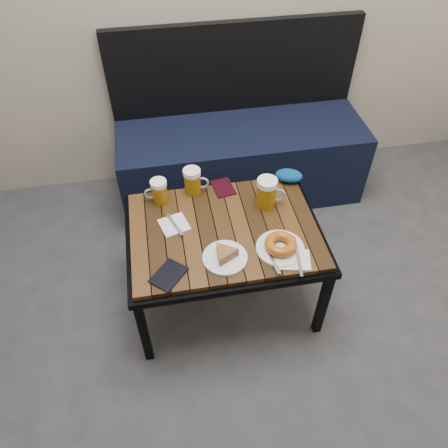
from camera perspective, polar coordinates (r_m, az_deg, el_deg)
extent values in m
cube|color=black|center=(2.62, 2.20, 8.19)|extent=(1.40, 0.50, 0.45)
cube|color=black|center=(2.56, 1.39, 19.77)|extent=(1.40, 0.05, 0.50)
cube|color=black|center=(1.90, -10.42, -13.69)|extent=(0.03, 0.03, 0.42)
cube|color=black|center=(1.99, 12.78, -10.12)|extent=(0.04, 0.03, 0.42)
cube|color=black|center=(2.24, -11.15, -1.39)|extent=(0.03, 0.04, 0.42)
cube|color=black|center=(2.32, 8.28, 1.12)|extent=(0.04, 0.04, 0.42)
cube|color=black|center=(1.89, 0.00, -1.37)|extent=(0.84, 0.62, 0.03)
cube|color=#32190B|center=(1.88, 0.00, -0.83)|extent=(0.80, 0.58, 0.02)
cylinder|color=#8C5E0B|center=(1.98, -8.40, 4.02)|extent=(0.07, 0.07, 0.10)
cylinder|color=white|center=(1.94, -8.58, 5.30)|extent=(0.07, 0.07, 0.02)
torus|color=#8C999E|center=(1.98, -9.58, 3.92)|extent=(0.06, 0.01, 0.06)
cylinder|color=#8C5E0B|center=(2.01, -4.14, 5.35)|extent=(0.09, 0.09, 0.10)
cylinder|color=white|center=(1.97, -4.24, 6.76)|extent=(0.08, 0.08, 0.02)
torus|color=#8C999E|center=(2.01, -2.88, 5.39)|extent=(0.07, 0.02, 0.06)
cylinder|color=#8C5E0B|center=(1.94, 5.53, 3.79)|extent=(0.10, 0.10, 0.12)
cylinder|color=white|center=(1.90, 5.68, 5.41)|extent=(0.09, 0.09, 0.03)
torus|color=#8C999E|center=(1.95, 7.00, 3.77)|extent=(0.07, 0.03, 0.07)
cylinder|color=white|center=(1.75, 0.12, -4.42)|extent=(0.18, 0.18, 0.01)
cylinder|color=white|center=(1.80, 7.33, -3.18)|extent=(0.20, 0.20, 0.01)
torus|color=#993B0D|center=(1.78, 7.41, -2.60)|extent=(0.13, 0.13, 0.04)
cube|color=#A5A8AD|center=(1.77, 9.60, -4.10)|extent=(0.04, 0.21, 0.00)
cube|color=#A5A8AD|center=(1.75, 6.35, -4.59)|extent=(0.03, 0.15, 0.00)
cube|color=white|center=(1.89, -6.53, -0.11)|extent=(0.14, 0.14, 0.01)
cube|color=#A5A8AD|center=(1.89, -6.54, 0.02)|extent=(0.07, 0.15, 0.00)
cube|color=white|center=(1.77, 9.15, -4.64)|extent=(0.15, 0.13, 0.01)
cube|color=black|center=(1.71, -7.24, -6.62)|extent=(0.17, 0.17, 0.01)
cube|color=black|center=(2.06, -0.11, 4.79)|extent=(0.11, 0.14, 0.01)
ellipsoid|color=navy|center=(2.11, 8.46, 6.26)|extent=(0.15, 0.12, 0.06)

